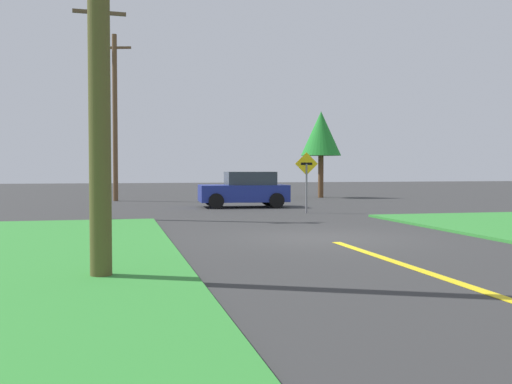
{
  "coord_description": "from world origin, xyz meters",
  "views": [
    {
      "loc": [
        -5.15,
        -14.63,
        1.77
      ],
      "look_at": [
        -0.86,
        3.79,
        1.03
      ],
      "focal_mm": 42.57,
      "sensor_mm": 36.0,
      "label": 1
    }
  ],
  "objects_px": {
    "utility_pole_far": "(115,115)",
    "direction_sign": "(306,175)",
    "utility_pole_mid": "(100,103)",
    "car_approaching_junction": "(245,190)",
    "oak_tree_left": "(321,134)"
  },
  "relations": [
    {
      "from": "utility_pole_far",
      "to": "direction_sign",
      "type": "bearing_deg",
      "value": -55.98
    },
    {
      "from": "utility_pole_mid",
      "to": "car_approaching_junction",
      "type": "bearing_deg",
      "value": 40.03
    },
    {
      "from": "utility_pole_far",
      "to": "oak_tree_left",
      "type": "bearing_deg",
      "value": 5.39
    },
    {
      "from": "car_approaching_junction",
      "to": "utility_pole_mid",
      "type": "xyz_separation_m",
      "value": [
        -6.26,
        -5.26,
        3.23
      ]
    },
    {
      "from": "oak_tree_left",
      "to": "utility_pole_mid",
      "type": "bearing_deg",
      "value": -133.95
    },
    {
      "from": "direction_sign",
      "to": "oak_tree_left",
      "type": "xyz_separation_m",
      "value": [
        4.8,
        12.05,
        2.35
      ]
    },
    {
      "from": "car_approaching_junction",
      "to": "utility_pole_mid",
      "type": "bearing_deg",
      "value": 42.65
    },
    {
      "from": "car_approaching_junction",
      "to": "oak_tree_left",
      "type": "bearing_deg",
      "value": -126.48
    },
    {
      "from": "car_approaching_junction",
      "to": "oak_tree_left",
      "type": "height_order",
      "value": "oak_tree_left"
    },
    {
      "from": "utility_pole_far",
      "to": "direction_sign",
      "type": "relative_size",
      "value": 3.74
    },
    {
      "from": "utility_pole_mid",
      "to": "oak_tree_left",
      "type": "relative_size",
      "value": 1.49
    },
    {
      "from": "car_approaching_junction",
      "to": "direction_sign",
      "type": "distance_m",
      "value": 4.52
    },
    {
      "from": "utility_pole_mid",
      "to": "utility_pole_far",
      "type": "relative_size",
      "value": 0.86
    },
    {
      "from": "utility_pole_far",
      "to": "direction_sign",
      "type": "xyz_separation_m",
      "value": [
        7.36,
        -10.9,
        -3.15
      ]
    },
    {
      "from": "utility_pole_mid",
      "to": "utility_pole_far",
      "type": "distance_m",
      "value": 12.01
    }
  ]
}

